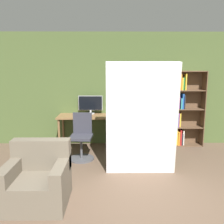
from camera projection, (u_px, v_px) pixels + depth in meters
ground_plane at (149, 213)px, 3.29m from camera, size 16.00×16.00×0.00m
wall_back at (131, 89)px, 6.06m from camera, size 8.00×0.06×2.70m
desk at (90, 120)px, 5.84m from camera, size 1.47×0.64×0.77m
monitor at (90, 104)px, 5.98m from camera, size 0.58×0.19×0.44m
office_chair at (82, 140)px, 5.18m from camera, size 0.52×0.52×0.95m
bookshelf at (183, 110)px, 6.01m from camera, size 0.77×0.32×1.80m
mattress_near at (142, 119)px, 4.36m from camera, size 1.24×0.33×1.99m
mattress_far at (140, 117)px, 4.56m from camera, size 1.24×0.27×1.99m
armchair at (38, 180)px, 3.52m from camera, size 0.85×0.80×0.85m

